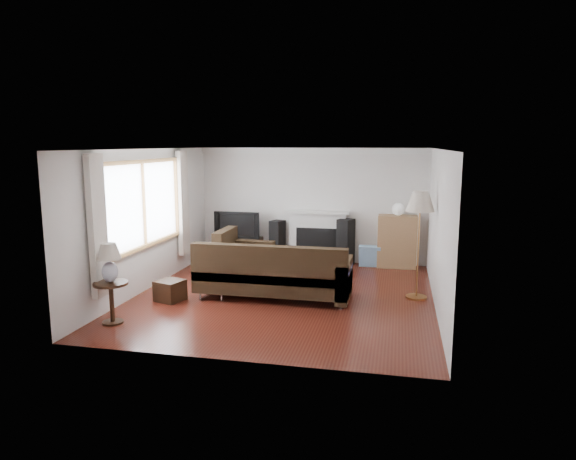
% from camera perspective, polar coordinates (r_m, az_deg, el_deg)
% --- Properties ---
extents(room, '(5.10, 5.60, 2.54)m').
position_cam_1_polar(room, '(8.63, -0.42, 0.66)').
color(room, '#521B12').
rests_on(room, ground).
extents(window, '(0.12, 2.74, 1.54)m').
position_cam_1_polar(window, '(9.26, -15.69, 2.78)').
color(window, brown).
rests_on(window, room).
extents(curtain_near, '(0.10, 0.35, 2.10)m').
position_cam_1_polar(curtain_near, '(7.95, -20.42, 0.38)').
color(curtain_near, beige).
rests_on(curtain_near, room).
extents(curtain_far, '(0.10, 0.35, 2.10)m').
position_cam_1_polar(curtain_far, '(10.61, -11.59, 2.95)').
color(curtain_far, beige).
rests_on(curtain_far, room).
extents(fireplace, '(1.40, 0.26, 1.15)m').
position_cam_1_polar(fireplace, '(11.28, 3.27, -0.73)').
color(fireplace, white).
rests_on(fireplace, room).
extents(tv_stand, '(1.03, 0.46, 0.51)m').
position_cam_1_polar(tv_stand, '(11.59, -5.50, -2.07)').
color(tv_stand, black).
rests_on(tv_stand, ground).
extents(television, '(1.03, 0.13, 0.59)m').
position_cam_1_polar(television, '(11.49, -5.54, 0.63)').
color(television, black).
rests_on(television, tv_stand).
extents(speaker_left, '(0.34, 0.37, 0.92)m').
position_cam_1_polar(speaker_left, '(11.36, -1.19, -1.24)').
color(speaker_left, black).
rests_on(speaker_left, ground).
extents(speaker_right, '(0.39, 0.42, 1.00)m').
position_cam_1_polar(speaker_right, '(11.08, 6.42, -1.34)').
color(speaker_right, black).
rests_on(speaker_right, ground).
extents(bookshelf, '(0.81, 0.38, 1.11)m').
position_cam_1_polar(bookshelf, '(11.04, 12.02, -1.25)').
color(bookshelf, '#946B45').
rests_on(bookshelf, ground).
extents(globe_lamp, '(0.26, 0.26, 0.26)m').
position_cam_1_polar(globe_lamp, '(10.93, 12.15, 2.26)').
color(globe_lamp, white).
rests_on(globe_lamp, bookshelf).
extents(sectional_sofa, '(2.80, 2.05, 0.91)m').
position_cam_1_polar(sectional_sofa, '(8.72, -1.60, -4.61)').
color(sectional_sofa, black).
rests_on(sectional_sofa, ground).
extents(coffee_table, '(1.17, 0.83, 0.41)m').
position_cam_1_polar(coffee_table, '(10.10, 1.87, -4.08)').
color(coffee_table, '#997F49').
rests_on(coffee_table, ground).
extents(footstool, '(0.51, 0.51, 0.34)m').
position_cam_1_polar(footstool, '(8.83, -12.97, -6.55)').
color(footstool, black).
rests_on(footstool, ground).
extents(floor_lamp, '(0.49, 0.49, 1.82)m').
position_cam_1_polar(floor_lamp, '(8.83, 14.29, -1.68)').
color(floor_lamp, '#AC713B').
rests_on(floor_lamp, ground).
extents(side_table, '(0.49, 0.49, 0.62)m').
position_cam_1_polar(side_table, '(7.94, -19.00, -7.65)').
color(side_table, black).
rests_on(side_table, ground).
extents(table_lamp, '(0.35, 0.35, 0.56)m').
position_cam_1_polar(table_lamp, '(7.79, -19.23, -3.50)').
color(table_lamp, silver).
rests_on(table_lamp, side_table).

